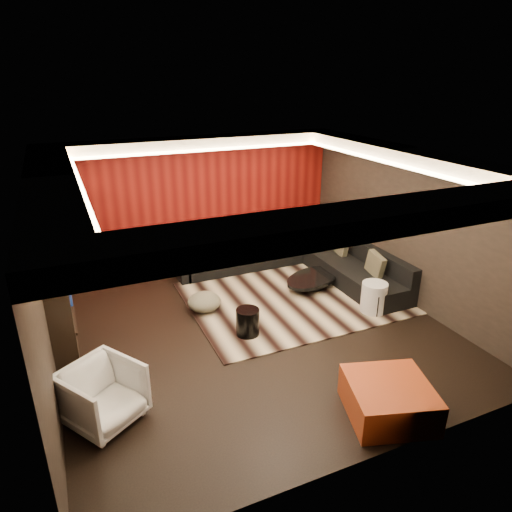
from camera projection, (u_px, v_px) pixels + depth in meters
name	position (u px, v px, depth m)	size (l,w,h in m)	color
floor	(254.00, 330.00, 7.55)	(6.00, 6.00, 0.02)	black
ceiling	(254.00, 159.00, 6.50)	(6.00, 6.00, 0.02)	silver
wall_back	(197.00, 203.00, 9.58)	(6.00, 0.02, 2.80)	black
wall_left	(41.00, 285.00, 5.90)	(0.02, 6.00, 2.80)	black
wall_right	(408.00, 226.00, 8.15)	(0.02, 6.00, 2.80)	black
red_feature_wall	(197.00, 204.00, 9.54)	(5.98, 0.05, 2.78)	#6B0C0A
soffit_back	(198.00, 143.00, 8.83)	(6.00, 0.60, 0.22)	silver
soffit_front	(369.00, 219.00, 4.25)	(6.00, 0.60, 0.22)	silver
soffit_left	(50.00, 185.00, 5.53)	(0.60, 4.80, 0.22)	silver
soffit_right	(403.00, 155.00, 7.55)	(0.60, 4.80, 0.22)	silver
cove_back	(204.00, 150.00, 8.58)	(4.80, 0.08, 0.04)	#FFD899
cove_front	(348.00, 218.00, 4.57)	(4.80, 0.08, 0.04)	#FFD899
cove_left	(81.00, 190.00, 5.69)	(0.08, 4.80, 0.04)	#FFD899
cove_right	(386.00, 162.00, 7.46)	(0.08, 4.80, 0.04)	#FFD899
tv_surround	(57.00, 286.00, 6.58)	(0.30, 2.00, 2.20)	black
tv_screen	(65.00, 262.00, 6.51)	(0.04, 1.30, 0.80)	black
tv_shelf	(73.00, 308.00, 6.79)	(0.04, 1.60, 0.04)	black
rug	(296.00, 297.00, 8.63)	(4.00, 3.00, 0.02)	#BEAB8B
coffee_table	(313.00, 282.00, 8.98)	(1.30, 1.30, 0.22)	black
drum_stool	(248.00, 322.00, 7.32)	(0.38, 0.38, 0.44)	black
striped_pouf	(204.00, 302.00, 8.08)	(0.59, 0.59, 0.32)	#BAB490
white_side_table	(374.00, 298.00, 8.02)	(0.45, 0.45, 0.56)	silver
orange_ottoman	(389.00, 399.00, 5.62)	(0.99, 0.99, 0.44)	#994813
armchair	(103.00, 395.00, 5.45)	(0.80, 0.83, 0.75)	white
sectional_sofa	(294.00, 260.00, 9.68)	(3.65, 3.50, 0.75)	black
throw_pillows	(293.00, 243.00, 9.59)	(2.91, 2.80, 0.50)	tan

